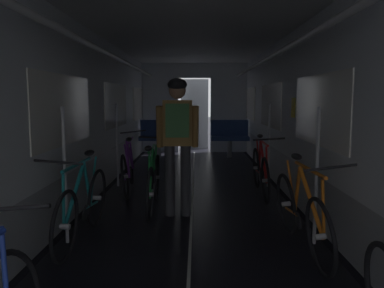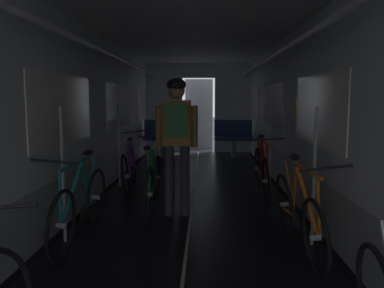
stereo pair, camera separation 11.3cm
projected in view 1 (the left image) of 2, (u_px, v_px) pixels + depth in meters
The scene contains 9 objects.
train_car_shell at pixel (192, 83), 5.28m from camera, with size 3.14×12.34×2.57m.
bench_seat_far_left at pixel (159, 135), 9.87m from camera, with size 0.98×0.51×0.95m.
bench_seat_far_right at pixel (229, 135), 9.85m from camera, with size 0.98×0.51×0.95m.
bicycle_red at pixel (261, 170), 5.96m from camera, with size 0.44×1.69×0.94m.
bicycle_purple at pixel (128, 167), 6.21m from camera, with size 0.44×1.69×0.95m.
bicycle_teal at pixel (83, 205), 3.99m from camera, with size 0.44×1.69×0.95m.
bicycle_orange at pixel (301, 213), 3.74m from camera, with size 0.44×1.69×0.95m.
person_cyclist_aisle at pixel (177, 132), 4.80m from camera, with size 0.54×0.40×1.73m.
bicycle_green_in_aisle at pixel (153, 182), 5.15m from camera, with size 0.44×1.69×0.94m.
Camera 1 is at (0.06, -1.74, 1.48)m, focal length 36.28 mm.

